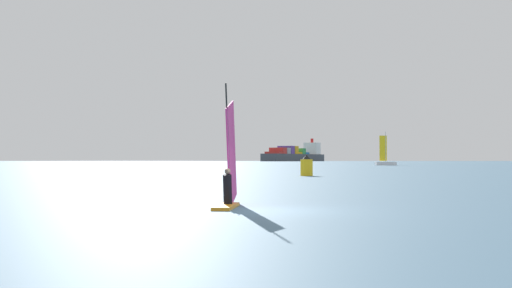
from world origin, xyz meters
The scene contains 5 objects.
ground_plane centered at (0.00, 0.00, 0.00)m, with size 4000.00×4000.00×0.00m, color #476B84.
windsurfer centered at (-2.02, 1.20, 1.20)m, with size 1.01×4.01×4.64m.
cargo_ship centered at (-143.76, 773.13, 8.25)m, with size 59.40×155.25×32.25m.
channel_buoy centered at (-6.32, 44.35, 1.04)m, with size 1.33×1.33×2.30m.
small_sailboat centered at (-2.93, 177.57, 1.03)m, with size 7.03×4.57×10.88m.
Camera 1 is at (4.50, -20.29, 1.74)m, focal length 42.16 mm.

